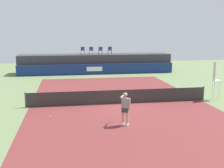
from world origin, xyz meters
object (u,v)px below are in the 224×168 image
(spectator_chair_far_left, at_px, (83,50))
(spectator_chair_center, at_px, (100,50))
(net_post_near, at_px, (26,100))
(spectator_chair_right, at_px, (110,50))
(net_post_far, at_px, (203,93))
(tennis_ball, at_px, (50,116))
(umpire_chair, at_px, (215,78))
(spectator_chair_left, at_px, (91,50))
(tennis_player, at_px, (125,107))

(spectator_chair_far_left, bearing_deg, spectator_chair_center, -9.47)
(net_post_near, bearing_deg, spectator_chair_far_left, 73.09)
(spectator_chair_right, distance_m, net_post_far, 15.97)
(spectator_chair_right, height_order, tennis_ball, spectator_chair_right)
(umpire_chair, xyz_separation_m, net_post_far, (-0.87, -0.02, -1.09))
(spectator_chair_far_left, distance_m, tennis_ball, 18.26)
(umpire_chair, bearing_deg, spectator_chair_center, 113.39)
(spectator_chair_far_left, bearing_deg, tennis_ball, -99.55)
(spectator_chair_center, bearing_deg, spectator_chair_right, 6.22)
(spectator_chair_far_left, relative_size, spectator_chair_left, 1.00)
(spectator_chair_far_left, relative_size, umpire_chair, 0.32)
(tennis_player, bearing_deg, spectator_chair_left, 90.01)
(spectator_chair_left, height_order, tennis_ball, spectator_chair_left)
(umpire_chair, height_order, tennis_ball, umpire_chair)
(spectator_chair_left, height_order, tennis_player, spectator_chair_left)
(net_post_near, relative_size, net_post_far, 1.00)
(spectator_chair_center, distance_m, umpire_chair, 16.40)
(spectator_chair_far_left, bearing_deg, net_post_far, -63.36)
(net_post_far, relative_size, tennis_ball, 14.71)
(net_post_far, bearing_deg, umpire_chair, 1.33)
(net_post_near, bearing_deg, spectator_chair_center, 65.78)
(spectator_chair_far_left, distance_m, tennis_player, 20.02)
(spectator_chair_center, xyz_separation_m, tennis_player, (-1.08, -19.57, -1.73))
(spectator_chair_center, xyz_separation_m, tennis_ball, (-5.09, -17.47, -2.66))
(net_post_near, xyz_separation_m, tennis_ball, (1.68, -2.42, -0.46))
(spectator_chair_right, xyz_separation_m, tennis_player, (-2.24, -19.70, -1.73))
(spectator_chair_far_left, distance_m, spectator_chair_left, 1.01)
(net_post_near, bearing_deg, tennis_player, -38.54)
(umpire_chair, bearing_deg, spectator_chair_far_left, 119.19)
(tennis_player, bearing_deg, tennis_ball, 152.29)
(tennis_player, bearing_deg, spectator_chair_far_left, 92.89)
(net_post_near, distance_m, net_post_far, 12.40)
(spectator_chair_right, xyz_separation_m, umpire_chair, (5.34, -15.15, -1.11))
(umpire_chair, distance_m, net_post_near, 13.31)
(net_post_far, bearing_deg, spectator_chair_center, 110.53)
(spectator_chair_right, bearing_deg, spectator_chair_center, -173.78)
(spectator_chair_center, distance_m, tennis_ball, 18.39)
(umpire_chair, bearing_deg, spectator_chair_left, 116.43)
(spectator_chair_right, bearing_deg, net_post_near, -117.58)
(spectator_chair_center, xyz_separation_m, net_post_far, (5.63, -15.04, -2.19))
(spectator_chair_left, distance_m, net_post_near, 16.45)
(umpire_chair, xyz_separation_m, tennis_ball, (-11.59, -2.44, -1.55))
(spectator_chair_far_left, height_order, spectator_chair_left, same)
(spectator_chair_center, bearing_deg, spectator_chair_far_left, 170.53)
(net_post_near, relative_size, tennis_player, 0.56)
(spectator_chair_far_left, distance_m, net_post_near, 16.24)
(spectator_chair_far_left, xyz_separation_m, net_post_near, (-4.68, -15.39, -2.19))
(spectator_chair_center, xyz_separation_m, spectator_chair_right, (1.15, 0.13, 0.00))
(spectator_chair_left, distance_m, spectator_chair_right, 2.24)
(spectator_chair_left, distance_m, net_post_far, 16.84)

